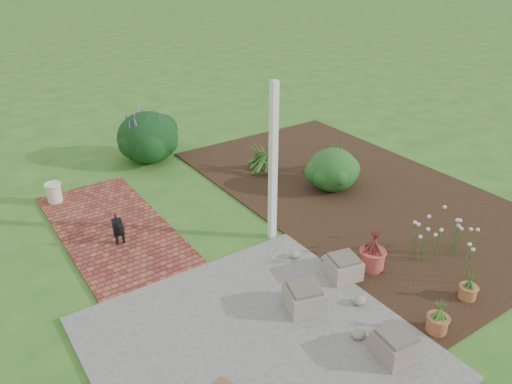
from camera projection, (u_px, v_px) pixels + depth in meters
ground at (260, 246)px, 7.66m from camera, size 80.00×80.00×0.00m
concrete_patio at (257, 347)px, 5.73m from camera, size 3.50×3.50×0.04m
brick_path at (113, 228)px, 8.09m from camera, size 1.60×3.50×0.04m
garden_bed at (355, 191)px, 9.27m from camera, size 4.00×7.00×0.03m
veranda_post at (273, 165)px, 7.31m from camera, size 0.10×0.10×2.50m
stone_trough_near at (395, 346)px, 5.53m from camera, size 0.46×0.46×0.28m
stone_trough_mid at (304, 299)px, 6.24m from camera, size 0.54×0.54×0.29m
stone_trough_far at (343, 268)px, 6.84m from camera, size 0.49×0.49×0.28m
black_dog at (118, 227)px, 7.59m from camera, size 0.21×0.48×0.41m
cream_ceramic_urn at (54, 193)px, 8.79m from camera, size 0.29×0.29×0.34m
evergreen_shrub at (333, 169)px, 9.18m from camera, size 1.23×1.23×0.80m
agapanthus_clump_back at (335, 154)px, 9.80m from camera, size 1.03×1.03×0.81m
agapanthus_clump_front at (263, 154)px, 9.84m from camera, size 1.03×1.03×0.78m
pink_flower_patch at (455, 243)px, 7.07m from camera, size 1.28×1.28×0.64m
terracotta_pot_bronze at (372, 259)px, 7.04m from camera, size 0.38×0.38×0.28m
terracotta_pot_small_left at (468, 292)px, 6.46m from camera, size 0.28×0.28×0.18m
terracotta_pot_small_right at (437, 324)px, 5.91m from camera, size 0.27×0.27×0.21m
purple_flowering_bush at (148, 136)px, 10.39m from camera, size 1.53×1.53×1.07m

